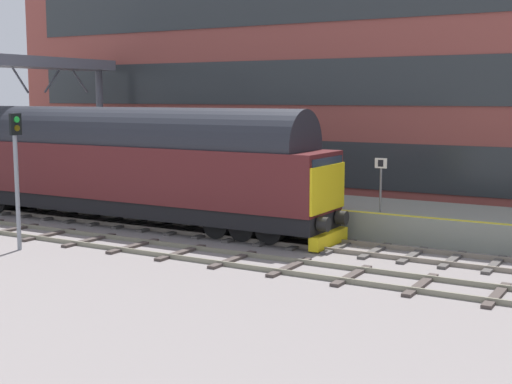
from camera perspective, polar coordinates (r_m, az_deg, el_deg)
The scene contains 10 objects.
ground_plane at distance 26.86m, azimuth -3.40°, elevation -3.33°, with size 140.00×140.00×0.00m, color gray.
track_main at distance 26.85m, azimuth -3.40°, elevation -3.22°, with size 2.50×60.00×0.15m.
track_adjacent_west at distance 24.13m, azimuth -7.92°, elevation -4.51°, with size 2.50×60.00×0.15m.
station_platform at distance 29.79m, azimuth 0.43°, elevation -1.26°, with size 4.00×44.00×1.01m.
station_building at distance 34.17m, azimuth 10.93°, elevation 11.37°, with size 4.71×42.88×14.82m.
diesel_locomotive at distance 29.65m, azimuth -11.73°, elevation 2.41°, with size 2.74×19.99×4.68m.
signal_post_mid at distance 24.87m, azimuth -18.55°, elevation 1.99°, with size 0.44×0.22×4.55m.
platform_number_sign at distance 25.81m, azimuth 9.91°, elevation 1.25°, with size 0.10×0.44×1.92m.
waiting_passenger at distance 33.87m, azimuth -10.27°, elevation 2.24°, with size 0.35×0.51×1.64m.
overhead_footbridge at distance 34.32m, azimuth -19.49°, elevation 9.15°, with size 12.73×2.00×6.92m.
Camera 1 is at (-21.94, -14.64, 5.11)m, focal length 50.21 mm.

